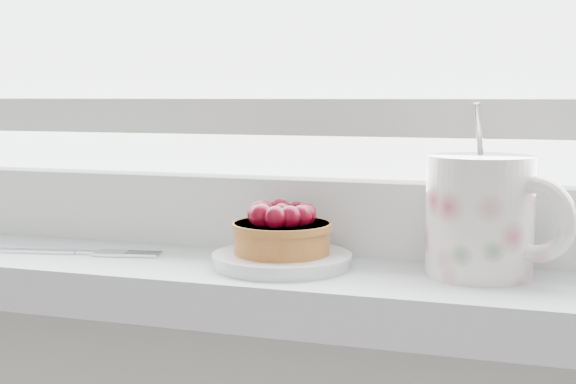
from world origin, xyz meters
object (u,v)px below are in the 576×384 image
at_px(fork, 60,252).
at_px(raspberry_tart, 282,230).
at_px(floral_mug, 484,214).
at_px(saucer, 282,260).

bearing_deg(fork, raspberry_tart, 2.80).
height_order(raspberry_tart, floral_mug, floral_mug).
bearing_deg(saucer, raspberry_tart, -139.46).
relative_size(saucer, raspberry_tart, 1.40).
xyz_separation_m(saucer, fork, (-0.22, -0.01, -0.00)).
bearing_deg(fork, saucer, 2.85).
distance_m(floral_mug, fork, 0.40).
distance_m(saucer, fork, 0.22).
xyz_separation_m(raspberry_tart, fork, (-0.22, -0.01, -0.03)).
distance_m(saucer, floral_mug, 0.18).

